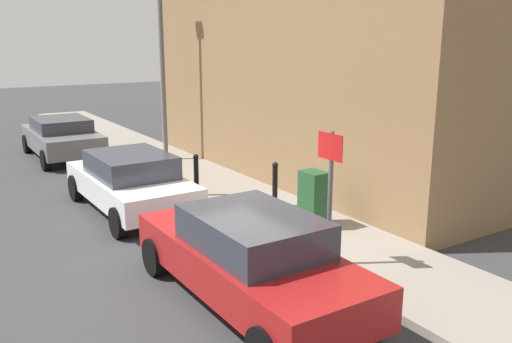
# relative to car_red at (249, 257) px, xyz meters

# --- Properties ---
(ground) EXTENTS (80.00, 80.00, 0.00)m
(ground) POSITION_rel_car_red_xyz_m (0.53, 1.85, -0.75)
(ground) COLOR #38383A
(sidewalk) EXTENTS (2.29, 30.00, 0.15)m
(sidewalk) POSITION_rel_car_red_xyz_m (2.58, 7.85, -0.67)
(sidewalk) COLOR gray
(sidewalk) RESTS_ON ground
(corner_building) EXTENTS (6.82, 12.27, 9.39)m
(corner_building) POSITION_rel_car_red_xyz_m (7.09, 5.98, 3.95)
(corner_building) COLOR olive
(corner_building) RESTS_ON ground
(car_red) EXTENTS (1.85, 4.50, 1.44)m
(car_red) POSITION_rel_car_red_xyz_m (0.00, 0.00, 0.00)
(car_red) COLOR maroon
(car_red) RESTS_ON ground
(car_white) EXTENTS (1.96, 4.23, 1.38)m
(car_white) POSITION_rel_car_red_xyz_m (0.07, 5.30, -0.02)
(car_white) COLOR silver
(car_white) RESTS_ON ground
(car_grey) EXTENTS (1.98, 4.20, 1.35)m
(car_grey) POSITION_rel_car_red_xyz_m (0.13, 12.07, -0.02)
(car_grey) COLOR slate
(car_grey) RESTS_ON ground
(utility_cabinet) EXTENTS (0.46, 0.61, 1.15)m
(utility_cabinet) POSITION_rel_car_red_xyz_m (2.71, 1.90, -0.07)
(utility_cabinet) COLOR #1E4C28
(utility_cabinet) RESTS_ON sidewalk
(bollard_near_cabinet) EXTENTS (0.14, 0.14, 1.04)m
(bollard_near_cabinet) POSITION_rel_car_red_xyz_m (2.81, 3.42, -0.04)
(bollard_near_cabinet) COLOR black
(bollard_near_cabinet) RESTS_ON sidewalk
(bollard_far_kerb) EXTENTS (0.14, 0.14, 1.04)m
(bollard_far_kerb) POSITION_rel_car_red_xyz_m (1.69, 5.19, -0.04)
(bollard_far_kerb) COLOR black
(bollard_far_kerb) RESTS_ON sidewalk
(street_sign) EXTENTS (0.08, 0.60, 2.30)m
(street_sign) POSITION_rel_car_red_xyz_m (1.70, 0.22, 0.92)
(street_sign) COLOR #59595B
(street_sign) RESTS_ON sidewalk
(lamppost) EXTENTS (0.20, 0.44, 5.72)m
(lamppost) POSITION_rel_car_red_xyz_m (2.70, 9.43, 2.56)
(lamppost) COLOR #59595B
(lamppost) RESTS_ON sidewalk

